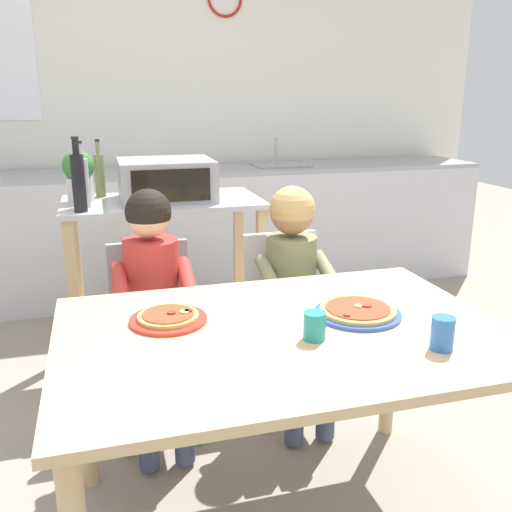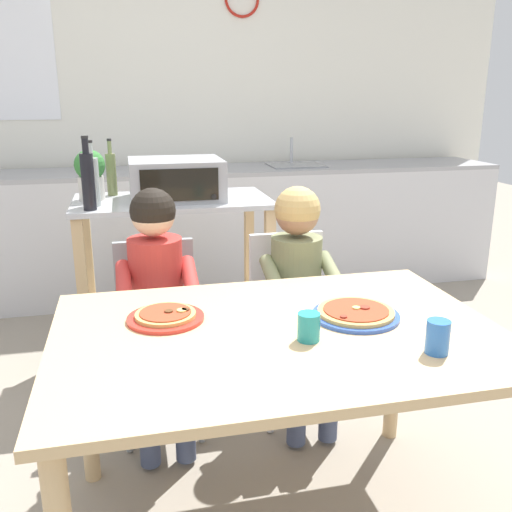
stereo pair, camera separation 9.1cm
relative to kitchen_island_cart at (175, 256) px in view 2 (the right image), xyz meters
The scene contains 18 objects.
ground_plane 0.67m from the kitchen_island_cart, 44.98° to the right, with size 11.40×11.40×0.00m, color gray.
back_wall_tiled 1.75m from the kitchen_island_cart, 82.83° to the left, with size 5.20×0.14×2.70m.
kitchen_counter 1.19m from the kitchen_island_cart, 80.13° to the left, with size 4.68×0.60×1.11m.
kitchen_island_cart is the anchor object (origin of this frame).
toaster_oven 0.41m from the kitchen_island_cart, 17.50° to the right, with size 0.46×0.40×0.20m.
bottle_tall_green_wine 0.63m from the kitchen_island_cart, 152.71° to the right, with size 0.06×0.06×0.34m.
bottle_dark_olive_oil 0.55m from the kitchen_island_cart, 149.11° to the left, with size 0.05×0.05×0.30m.
bottle_clear_vinegar 0.59m from the kitchen_island_cart, 164.92° to the right, with size 0.07×0.07×0.31m.
potted_herb_plant 0.60m from the kitchen_island_cart, behind, with size 0.15×0.15×0.25m.
dining_table 1.36m from the kitchen_island_cart, 81.48° to the right, with size 1.36×0.94×0.73m.
dining_chair_left 0.62m from the kitchen_island_cart, 102.35° to the right, with size 0.36×0.36×0.81m.
dining_chair_right 0.76m from the kitchen_island_cart, 51.36° to the right, with size 0.36×0.36×0.81m.
child_in_red_shirt 0.73m from the kitchen_island_cart, 100.31° to the right, with size 0.32×0.42×1.05m.
child_in_olive_shirt 0.85m from the kitchen_island_cart, 56.36° to the right, with size 0.32×0.42×1.04m.
pizza_plate_red_rimmed 1.20m from the kitchen_island_cart, 96.21° to the right, with size 0.25×0.25×0.03m.
pizza_plate_blue_rimmed 1.39m from the kitchen_island_cart, 70.11° to the right, with size 0.28×0.28×0.03m.
drinking_cup_blue 1.71m from the kitchen_island_cart, 69.79° to the right, with size 0.07×0.07×0.10m, color blue.
drinking_cup_teal 1.47m from the kitchen_island_cart, 79.47° to the right, with size 0.07×0.07×0.08m, color teal.
Camera 2 is at (-0.42, -1.52, 1.43)m, focal length 39.21 mm.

